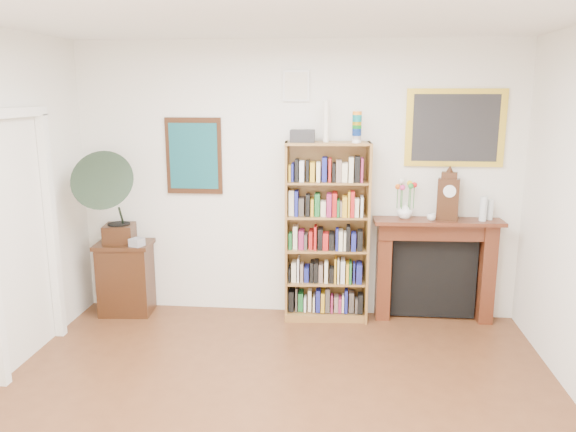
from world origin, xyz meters
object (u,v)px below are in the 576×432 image
Objects in this scene: mantel_clock at (448,197)px; bottle_right at (490,210)px; side_cabinet at (126,278)px; bookshelf at (327,223)px; cd_stack at (137,242)px; bottle_left at (483,209)px; teacup at (431,217)px; gramophone at (110,192)px; flower_vase at (405,211)px; fireplace at (435,261)px.

bottle_right is at bearing 19.50° from mantel_clock.
bottle_right is (3.69, 0.12, 0.78)m from side_cabinet.
bookshelf reaches higher than side_cabinet.
bottle_left reaches higher than cd_stack.
bottle_right is (0.58, 0.09, 0.07)m from teacup.
side_cabinet is at bearing 177.40° from bookshelf.
gramophone reaches higher than bottle_right.
bottle_right reaches higher than flower_vase.
flower_vase is (-0.32, -0.03, 0.52)m from fireplace.
side_cabinet is at bearing -166.13° from mantel_clock.
gramophone is 4.06× the size of bottle_left.
mantel_clock reaches higher than flower_vase.
cd_stack is 0.25× the size of mantel_clock.
bookshelf is 1.17m from fireplace.
bookshelf is at bearing -3.08° from side_cabinet.
side_cabinet is at bearing -179.95° from fireplace.
mantel_clock reaches higher than teacup.
bottle_left reaches higher than flower_vase.
fireplace is 0.68m from mantel_clock.
flower_vase is (2.92, 0.23, -0.17)m from gramophone.
fireplace reaches higher than cd_stack.
cd_stack is at bearing -6.85° from gramophone.
side_cabinet is (-2.09, -0.05, -0.63)m from bookshelf.
side_cabinet is 4.90× the size of flower_vase.
gramophone is 3.33m from mantel_clock.
fireplace is 10.59× the size of cd_stack.
teacup is at bearing -5.62° from bookshelf.
side_cabinet is 3.19m from teacup.
cd_stack is (-1.91, -0.17, -0.21)m from bookshelf.
flower_vase is at bearing 177.08° from bottle_left.
flower_vase is at bearing -172.14° from mantel_clock.
teacup is (1.02, -0.03, 0.08)m from bookshelf.
fireplace is 15.03× the size of teacup.
flower_vase is 0.78× the size of bottle_right.
bottle_left reaches higher than bottle_right.
bottle_left is 0.10m from bottle_right.
mantel_clock reaches higher than bottle_right.
gramophone is 8.12× the size of cd_stack.
bookshelf is 8.71× the size of bottle_left.
teacup reaches higher than side_cabinet.
side_cabinet is at bearing -177.94° from flower_vase.
gramophone is 3.67m from bottle_left.
teacup is 0.59m from bottle_right.
bookshelf is 1.21m from mantel_clock.
flower_vase is at bearing -177.57° from fireplace.
flower_vase is 0.82m from bottle_right.
bottle_left is at bearing 11.96° from mantel_clock.
gramophone reaches higher than bottle_left.
gramophone is at bearing -177.24° from teacup.
bookshelf is at bearing -177.66° from bottle_right.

